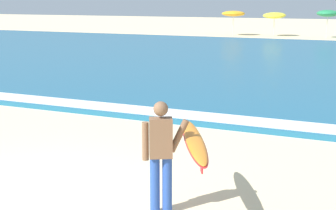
{
  "coord_description": "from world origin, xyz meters",
  "views": [
    {
      "loc": [
        5.21,
        -6.01,
        3.19
      ],
      "look_at": [
        1.24,
        2.89,
        1.1
      ],
      "focal_mm": 52.76,
      "sensor_mm": 36.0,
      "label": 1
    }
  ],
  "objects_px": {
    "surfer_with_board": "(175,148)",
    "beach_umbrella_2": "(328,13)",
    "beach_umbrella_1": "(274,15)",
    "beach_umbrella_0": "(233,14)"
  },
  "relations": [
    {
      "from": "surfer_with_board",
      "to": "beach_umbrella_2",
      "type": "xyz_separation_m",
      "value": [
        -2.09,
        37.06,
        1.03
      ]
    },
    {
      "from": "beach_umbrella_1",
      "to": "beach_umbrella_0",
      "type": "bearing_deg",
      "value": -170.39
    },
    {
      "from": "surfer_with_board",
      "to": "beach_umbrella_2",
      "type": "relative_size",
      "value": 0.92
    },
    {
      "from": "surfer_with_board",
      "to": "beach_umbrella_1",
      "type": "relative_size",
      "value": 1.01
    },
    {
      "from": "beach_umbrella_0",
      "to": "beach_umbrella_2",
      "type": "distance_m",
      "value": 8.11
    },
    {
      "from": "surfer_with_board",
      "to": "beach_umbrella_2",
      "type": "height_order",
      "value": "beach_umbrella_2"
    },
    {
      "from": "beach_umbrella_0",
      "to": "beach_umbrella_2",
      "type": "height_order",
      "value": "beach_umbrella_2"
    },
    {
      "from": "beach_umbrella_0",
      "to": "beach_umbrella_2",
      "type": "relative_size",
      "value": 0.93
    },
    {
      "from": "surfer_with_board",
      "to": "beach_umbrella_2",
      "type": "distance_m",
      "value": 37.14
    },
    {
      "from": "surfer_with_board",
      "to": "beach_umbrella_1",
      "type": "xyz_separation_m",
      "value": [
        -6.63,
        37.56,
        0.79
      ]
    }
  ]
}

